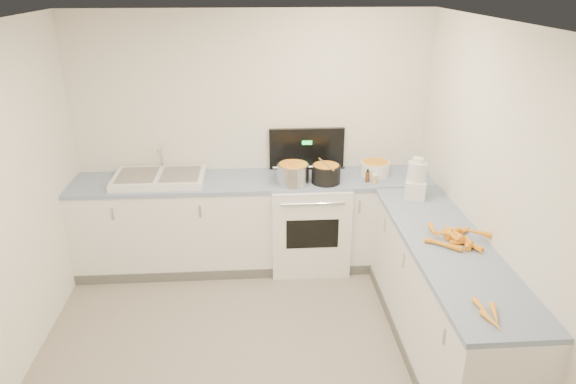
{
  "coord_description": "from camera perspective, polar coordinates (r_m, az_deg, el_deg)",
  "views": [
    {
      "loc": [
        0.02,
        -2.96,
        2.79
      ],
      "look_at": [
        0.3,
        1.1,
        1.05
      ],
      "focal_mm": 32.0,
      "sensor_mm": 36.0,
      "label": 1
    }
  ],
  "objects": [
    {
      "name": "floor",
      "position": [
        4.07,
        -3.37,
        -20.22
      ],
      "size": [
        3.5,
        4.0,
        0.0
      ],
      "primitive_type": null,
      "color": "gray",
      "rests_on": "ground"
    },
    {
      "name": "ceiling",
      "position": [
        2.97,
        -4.54,
        17.49
      ],
      "size": [
        3.5,
        4.0,
        0.0
      ],
      "primitive_type": null,
      "rotation": [
        3.14,
        0.0,
        0.0
      ],
      "color": "silver",
      "rests_on": "ground"
    },
    {
      "name": "wall_back",
      "position": [
        5.19,
        -4.01,
        5.85
      ],
      "size": [
        3.5,
        0.0,
        2.5
      ],
      "primitive_type": null,
      "rotation": [
        1.57,
        0.0,
        0.0
      ],
      "color": "silver",
      "rests_on": "ground"
    },
    {
      "name": "wall_right",
      "position": [
        3.76,
        23.94,
        -3.19
      ],
      "size": [
        0.0,
        4.0,
        2.5
      ],
      "primitive_type": null,
      "rotation": [
        1.57,
        0.0,
        -1.57
      ],
      "color": "silver",
      "rests_on": "ground"
    },
    {
      "name": "counter_back",
      "position": [
        5.2,
        -3.76,
        -3.36
      ],
      "size": [
        3.5,
        0.62,
        0.94
      ],
      "color": "white",
      "rests_on": "ground"
    },
    {
      "name": "counter_right",
      "position": [
        4.25,
        16.76,
        -11.08
      ],
      "size": [
        0.62,
        2.2,
        0.94
      ],
      "color": "white",
      "rests_on": "ground"
    },
    {
      "name": "stove",
      "position": [
        5.22,
        2.3,
        -3.22
      ],
      "size": [
        0.76,
        0.65,
        1.36
      ],
      "color": "white",
      "rests_on": "ground"
    },
    {
      "name": "sink",
      "position": [
        5.08,
        -14.1,
        1.55
      ],
      "size": [
        0.86,
        0.52,
        0.31
      ],
      "color": "white",
      "rests_on": "counter_back"
    },
    {
      "name": "steel_pot",
      "position": [
        4.85,
        0.57,
        1.89
      ],
      "size": [
        0.37,
        0.37,
        0.22
      ],
      "primitive_type": "cylinder",
      "rotation": [
        0.0,
        0.0,
        0.27
      ],
      "color": "silver",
      "rests_on": "stove"
    },
    {
      "name": "black_pot",
      "position": [
        4.9,
        4.23,
        1.91
      ],
      "size": [
        0.31,
        0.31,
        0.2
      ],
      "primitive_type": "cylinder",
      "rotation": [
        0.0,
        0.0,
        -0.16
      ],
      "color": "black",
      "rests_on": "stove"
    },
    {
      "name": "wooden_spoon",
      "position": [
        4.87,
        4.27,
        3.09
      ],
      "size": [
        0.11,
        0.35,
        0.01
      ],
      "primitive_type": "cylinder",
      "rotation": [
        1.57,
        0.0,
        0.26
      ],
      "color": "#AD7A47",
      "rests_on": "black_pot"
    },
    {
      "name": "mixing_bowl",
      "position": [
        5.16,
        9.64,
        2.62
      ],
      "size": [
        0.36,
        0.36,
        0.14
      ],
      "primitive_type": "cylinder",
      "rotation": [
        0.0,
        0.0,
        0.25
      ],
      "color": "white",
      "rests_on": "counter_back"
    },
    {
      "name": "extract_bottle",
      "position": [
        4.97,
        8.82,
        1.68
      ],
      "size": [
        0.04,
        0.04,
        0.1
      ],
      "primitive_type": "cylinder",
      "color": "#593319",
      "rests_on": "counter_back"
    },
    {
      "name": "spice_jar",
      "position": [
        4.95,
        9.59,
        1.37
      ],
      "size": [
        0.05,
        0.05,
        0.08
      ],
      "primitive_type": "cylinder",
      "color": "#E5B266",
      "rests_on": "counter_back"
    },
    {
      "name": "food_processor",
      "position": [
        4.69,
        14.06,
        1.28
      ],
      "size": [
        0.24,
        0.26,
        0.37
      ],
      "color": "white",
      "rests_on": "counter_right"
    },
    {
      "name": "carrot_pile",
      "position": [
        4.05,
        18.15,
        -4.73
      ],
      "size": [
        0.51,
        0.46,
        0.09
      ],
      "color": "orange",
      "rests_on": "counter_right"
    },
    {
      "name": "peeled_carrots",
      "position": [
        3.29,
        21.46,
        -12.49
      ],
      "size": [
        0.13,
        0.3,
        0.04
      ],
      "color": "#FF9E26",
      "rests_on": "counter_right"
    },
    {
      "name": "peelings",
      "position": [
        5.1,
        -16.2,
        1.88
      ],
      "size": [
        0.23,
        0.27,
        0.01
      ],
      "color": "tan",
      "rests_on": "sink"
    }
  ]
}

